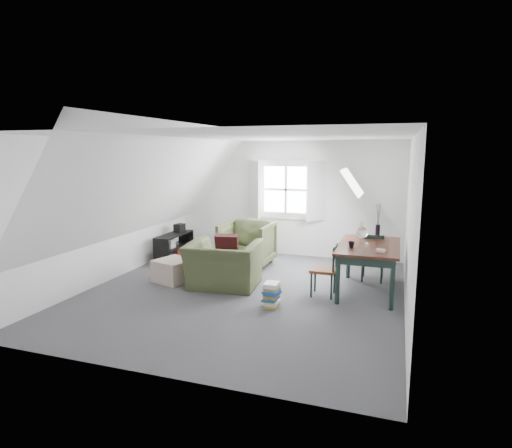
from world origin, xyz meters
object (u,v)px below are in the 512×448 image
(dining_table, at_px, (369,251))
(media_shelf, at_px, (173,248))
(dining_chair_far, at_px, (373,256))
(magazine_stack, at_px, (272,295))
(dining_chair_near, at_px, (325,269))
(armchair_near, at_px, (224,286))
(ottoman, at_px, (174,270))
(armchair_far, at_px, (247,266))

(dining_table, relative_size, media_shelf, 1.46)
(dining_chair_far, xyz_separation_m, magazine_stack, (-1.34, -1.80, -0.27))
(dining_chair_far, height_order, media_shelf, dining_chair_far)
(dining_chair_near, height_order, media_shelf, dining_chair_near)
(armchair_near, height_order, ottoman, ottoman)
(ottoman, xyz_separation_m, media_shelf, (-0.75, 1.32, 0.05))
(magazine_stack, bearing_deg, ottoman, 161.87)
(dining_table, bearing_deg, armchair_far, 156.84)
(media_shelf, distance_m, magazine_stack, 3.38)
(ottoman, distance_m, media_shelf, 1.52)
(ottoman, relative_size, magazine_stack, 1.63)
(armchair_near, bearing_deg, armchair_far, -92.36)
(dining_chair_far, bearing_deg, magazine_stack, 70.98)
(dining_chair_far, distance_m, dining_chair_near, 1.25)
(magazine_stack, bearing_deg, dining_chair_near, 47.80)
(ottoman, bearing_deg, magazine_stack, -18.13)
(armchair_far, relative_size, dining_chair_near, 1.18)
(dining_chair_far, height_order, dining_chair_near, dining_chair_far)
(armchair_near, distance_m, magazine_stack, 1.24)
(ottoman, bearing_deg, armchair_near, -0.41)
(dining_table, relative_size, magazine_stack, 4.41)
(dining_chair_far, xyz_separation_m, dining_chair_near, (-0.66, -1.06, -0.01))
(ottoman, distance_m, magazine_stack, 2.10)
(ottoman, bearing_deg, dining_chair_near, 1.89)
(dining_table, bearing_deg, dining_chair_far, 84.07)
(dining_table, xyz_separation_m, media_shelf, (-4.05, 0.84, -0.44))
(magazine_stack, bearing_deg, armchair_far, 118.71)
(armchair_far, bearing_deg, dining_chair_near, -34.68)
(armchair_near, xyz_separation_m, magazine_stack, (1.04, -0.65, 0.18))
(dining_chair_far, bearing_deg, dining_table, 104.47)
(ottoman, bearing_deg, media_shelf, 119.68)
(dining_chair_near, height_order, magazine_stack, dining_chair_near)
(dining_chair_near, distance_m, media_shelf, 3.64)
(armchair_near, height_order, magazine_stack, armchair_near)
(media_shelf, bearing_deg, armchair_near, -33.37)
(dining_table, distance_m, dining_chair_near, 0.78)
(armchair_near, relative_size, armchair_far, 1.20)
(armchair_far, height_order, dining_chair_far, dining_chair_far)
(armchair_far, xyz_separation_m, dining_chair_near, (1.78, -1.28, 0.43))
(media_shelf, height_order, magazine_stack, media_shelf)
(dining_chair_near, bearing_deg, media_shelf, -118.48)
(ottoman, height_order, dining_chair_far, dining_chair_far)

